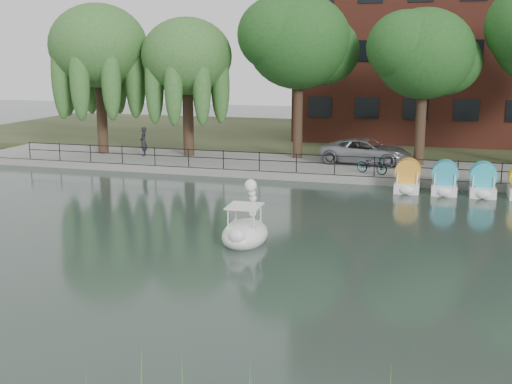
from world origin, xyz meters
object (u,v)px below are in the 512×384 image
at_px(bicycle, 372,164).
at_px(swan_boat, 245,229).
at_px(minivan, 366,150).
at_px(pedestrian, 143,139).

xyz_separation_m(bicycle, swan_boat, (-3.06, -12.17, -0.45)).
bearing_deg(bicycle, minivan, 35.92).
xyz_separation_m(minivan, swan_boat, (-2.40, -15.13, -0.75)).
relative_size(pedestrian, swan_boat, 0.77).
bearing_deg(pedestrian, swan_boat, 15.95).
xyz_separation_m(pedestrian, swan_boat, (10.81, -14.32, -0.93)).
distance_m(minivan, swan_boat, 15.34).
height_order(minivan, pedestrian, pedestrian).
height_order(pedestrian, swan_boat, pedestrian).
xyz_separation_m(minivan, pedestrian, (-13.21, -0.81, 0.18)).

